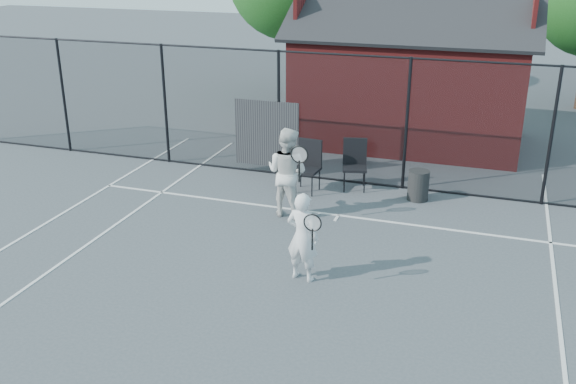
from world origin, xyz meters
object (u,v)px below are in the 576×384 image
(player_front, at_px, (303,237))
(waste_bin, at_px, (418,185))
(chair_left, at_px, (306,168))
(chair_right, at_px, (355,166))
(player_back, at_px, (287,172))
(clubhouse, at_px, (411,84))

(player_front, relative_size, waste_bin, 2.30)
(chair_left, relative_size, chair_right, 1.02)
(chair_left, bearing_deg, player_back, -84.42)
(player_front, xyz_separation_m, waste_bin, (1.34, 4.19, -0.44))
(clubhouse, xyz_separation_m, chair_right, (-0.55, -4.40, -1.05))
(clubhouse, height_order, player_back, clubhouse)
(player_front, xyz_separation_m, player_back, (-1.11, 2.50, 0.16))
(player_front, distance_m, chair_right, 4.39)
(chair_left, bearing_deg, player_front, -68.82)
(clubhouse, xyz_separation_m, player_front, (-0.42, -8.78, -0.83))
(player_front, height_order, chair_left, player_front)
(clubhouse, relative_size, player_back, 3.50)
(clubhouse, height_order, player_front, clubhouse)
(player_front, relative_size, player_back, 0.83)
(chair_right, bearing_deg, player_back, -131.56)
(player_front, distance_m, player_back, 2.74)
(clubhouse, distance_m, chair_right, 4.56)
(clubhouse, relative_size, chair_left, 5.66)
(player_back, height_order, chair_right, player_back)
(player_back, bearing_deg, waste_bin, 34.53)
(player_front, distance_m, chair_left, 4.04)
(chair_left, distance_m, chair_right, 1.11)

